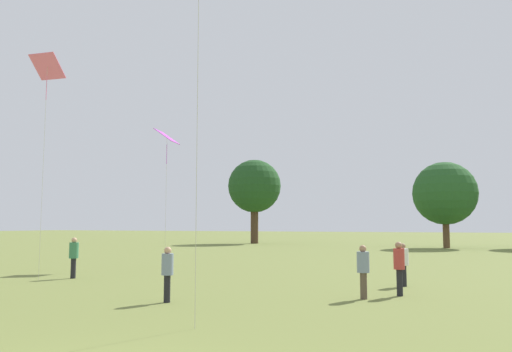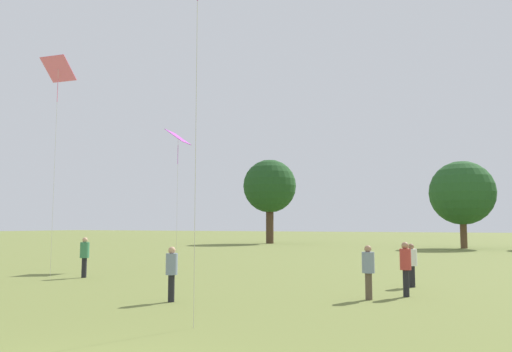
{
  "view_description": "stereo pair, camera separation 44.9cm",
  "coord_description": "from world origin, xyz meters",
  "px_view_note": "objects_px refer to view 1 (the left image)",
  "views": [
    {
      "loc": [
        4.83,
        -4.82,
        2.2
      ],
      "look_at": [
        0.17,
        5.98,
        3.35
      ],
      "focal_mm": 35.0,
      "sensor_mm": 36.0,
      "label": 1
    },
    {
      "loc": [
        5.24,
        -4.63,
        2.2
      ],
      "look_at": [
        0.17,
        5.98,
        3.35
      ],
      "focal_mm": 35.0,
      "sensor_mm": 36.0,
      "label": 2
    }
  ],
  "objects_px": {
    "kite_0": "(47,70)",
    "person_standing_0": "(399,264)",
    "person_standing_2": "(363,267)",
    "kite_1": "(167,138)",
    "person_standing_3": "(403,261)",
    "distant_tree_1": "(254,187)",
    "distant_tree_2": "(445,193)",
    "person_standing_1": "(167,269)",
    "person_standing_4": "(74,254)"
  },
  "relations": [
    {
      "from": "distant_tree_1",
      "to": "distant_tree_2",
      "type": "xyz_separation_m",
      "value": [
        21.34,
        -3.42,
        -1.54
      ]
    },
    {
      "from": "kite_1",
      "to": "distant_tree_1",
      "type": "distance_m",
      "value": 32.73
    },
    {
      "from": "person_standing_0",
      "to": "person_standing_3",
      "type": "bearing_deg",
      "value": 116.31
    },
    {
      "from": "kite_0",
      "to": "distant_tree_1",
      "type": "distance_m",
      "value": 39.89
    },
    {
      "from": "person_standing_1",
      "to": "distant_tree_1",
      "type": "bearing_deg",
      "value": -20.97
    },
    {
      "from": "distant_tree_2",
      "to": "distant_tree_1",
      "type": "bearing_deg",
      "value": 170.91
    },
    {
      "from": "person_standing_2",
      "to": "kite_0",
      "type": "distance_m",
      "value": 15.09
    },
    {
      "from": "person_standing_2",
      "to": "distant_tree_2",
      "type": "height_order",
      "value": "distant_tree_2"
    },
    {
      "from": "kite_1",
      "to": "distant_tree_1",
      "type": "height_order",
      "value": "distant_tree_1"
    },
    {
      "from": "kite_0",
      "to": "distant_tree_1",
      "type": "bearing_deg",
      "value": -41.53
    },
    {
      "from": "person_standing_1",
      "to": "person_standing_0",
      "type": "bearing_deg",
      "value": -97.55
    },
    {
      "from": "person_standing_2",
      "to": "kite_1",
      "type": "xyz_separation_m",
      "value": [
        -12.03,
        7.55,
        5.94
      ]
    },
    {
      "from": "kite_0",
      "to": "person_standing_0",
      "type": "bearing_deg",
      "value": -138.13
    },
    {
      "from": "person_standing_0",
      "to": "kite_0",
      "type": "height_order",
      "value": "kite_0"
    },
    {
      "from": "person_standing_2",
      "to": "kite_1",
      "type": "height_order",
      "value": "kite_1"
    },
    {
      "from": "person_standing_4",
      "to": "kite_1",
      "type": "distance_m",
      "value": 8.8
    },
    {
      "from": "person_standing_0",
      "to": "person_standing_4",
      "type": "bearing_deg",
      "value": -157.76
    },
    {
      "from": "kite_0",
      "to": "kite_1",
      "type": "relative_size",
      "value": 1.25
    },
    {
      "from": "person_standing_0",
      "to": "kite_0",
      "type": "distance_m",
      "value": 15.89
    },
    {
      "from": "person_standing_0",
      "to": "distant_tree_1",
      "type": "relative_size",
      "value": 0.17
    },
    {
      "from": "person_standing_1",
      "to": "person_standing_2",
      "type": "distance_m",
      "value": 5.77
    },
    {
      "from": "person_standing_1",
      "to": "distant_tree_2",
      "type": "relative_size",
      "value": 0.19
    },
    {
      "from": "person_standing_0",
      "to": "distant_tree_2",
      "type": "bearing_deg",
      "value": 112.17
    },
    {
      "from": "person_standing_2",
      "to": "distant_tree_1",
      "type": "relative_size",
      "value": 0.16
    },
    {
      "from": "person_standing_2",
      "to": "person_standing_4",
      "type": "height_order",
      "value": "person_standing_4"
    },
    {
      "from": "person_standing_3",
      "to": "kite_1",
      "type": "xyz_separation_m",
      "value": [
        -12.74,
        3.94,
        5.99
      ]
    },
    {
      "from": "distant_tree_1",
      "to": "distant_tree_2",
      "type": "relative_size",
      "value": 1.21
    },
    {
      "from": "person_standing_4",
      "to": "distant_tree_1",
      "type": "xyz_separation_m",
      "value": [
        -8.43,
        38.13,
        5.73
      ]
    },
    {
      "from": "kite_1",
      "to": "distant_tree_2",
      "type": "bearing_deg",
      "value": 10.24
    },
    {
      "from": "kite_1",
      "to": "distant_tree_2",
      "type": "distance_m",
      "value": 30.99
    },
    {
      "from": "person_standing_4",
      "to": "distant_tree_1",
      "type": "height_order",
      "value": "distant_tree_1"
    },
    {
      "from": "kite_0",
      "to": "distant_tree_2",
      "type": "relative_size",
      "value": 1.12
    },
    {
      "from": "person_standing_3",
      "to": "distant_tree_2",
      "type": "xyz_separation_m",
      "value": [
        0.06,
        32.11,
        4.29
      ]
    },
    {
      "from": "person_standing_0",
      "to": "kite_0",
      "type": "xyz_separation_m",
      "value": [
        -13.9,
        -1.06,
        7.62
      ]
    },
    {
      "from": "person_standing_2",
      "to": "person_standing_3",
      "type": "relative_size",
      "value": 1.04
    },
    {
      "from": "person_standing_1",
      "to": "distant_tree_2",
      "type": "distance_m",
      "value": 39.25
    },
    {
      "from": "person_standing_4",
      "to": "kite_0",
      "type": "xyz_separation_m",
      "value": [
        -0.85,
        -0.99,
        7.63
      ]
    },
    {
      "from": "kite_1",
      "to": "distant_tree_2",
      "type": "height_order",
      "value": "distant_tree_2"
    },
    {
      "from": "person_standing_1",
      "to": "person_standing_3",
      "type": "relative_size",
      "value": 1.03
    },
    {
      "from": "person_standing_0",
      "to": "person_standing_4",
      "type": "xyz_separation_m",
      "value": [
        -13.05,
        -0.07,
        -0.01
      ]
    },
    {
      "from": "person_standing_3",
      "to": "person_standing_4",
      "type": "bearing_deg",
      "value": 66.92
    },
    {
      "from": "person_standing_0",
      "to": "distant_tree_1",
      "type": "distance_m",
      "value": 44.07
    },
    {
      "from": "distant_tree_1",
      "to": "distant_tree_2",
      "type": "distance_m",
      "value": 21.67
    },
    {
      "from": "person_standing_1",
      "to": "kite_1",
      "type": "xyz_separation_m",
      "value": [
        -7.01,
        10.42,
        5.95
      ]
    },
    {
      "from": "person_standing_0",
      "to": "person_standing_3",
      "type": "xyz_separation_m",
      "value": [
        -0.19,
        2.53,
        -0.1
      ]
    },
    {
      "from": "person_standing_4",
      "to": "distant_tree_1",
      "type": "bearing_deg",
      "value": 168.08
    },
    {
      "from": "person_standing_1",
      "to": "person_standing_4",
      "type": "bearing_deg",
      "value": 20.13
    },
    {
      "from": "person_standing_0",
      "to": "distant_tree_2",
      "type": "xyz_separation_m",
      "value": [
        -0.14,
        34.64,
        4.18
      ]
    },
    {
      "from": "person_standing_3",
      "to": "person_standing_1",
      "type": "bearing_deg",
      "value": 104.05
    },
    {
      "from": "person_standing_1",
      "to": "person_standing_2",
      "type": "height_order",
      "value": "person_standing_2"
    }
  ]
}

